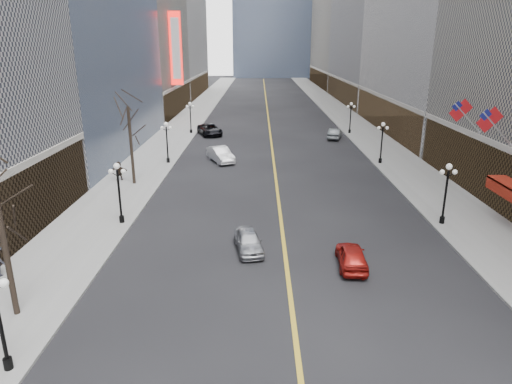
{
  "coord_description": "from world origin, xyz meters",
  "views": [
    {
      "loc": [
        -1.67,
        -1.31,
        12.66
      ],
      "look_at": [
        -1.8,
        17.1,
        6.7
      ],
      "focal_mm": 32.0,
      "sensor_mm": 36.0,
      "label": 1
    }
  ],
  "objects_px": {
    "streetlamp_east_1": "(446,187)",
    "streetlamp_west_3": "(190,114)",
    "streetlamp_east_2": "(382,138)",
    "streetlamp_west_2": "(167,138)",
    "car_nb_mid": "(221,154)",
    "streetlamp_west_1": "(119,187)",
    "car_sb_mid": "(352,256)",
    "car_nb_near": "(249,241)",
    "streetlamp_east_3": "(351,114)",
    "car_sb_far": "(335,134)",
    "car_nb_far": "(210,130)"
  },
  "relations": [
    {
      "from": "streetlamp_west_1",
      "to": "car_nb_far",
      "type": "height_order",
      "value": "streetlamp_west_1"
    },
    {
      "from": "streetlamp_east_3",
      "to": "car_nb_far",
      "type": "xyz_separation_m",
      "value": [
        -20.69,
        -1.04,
        -2.09
      ]
    },
    {
      "from": "streetlamp_east_2",
      "to": "car_nb_mid",
      "type": "xyz_separation_m",
      "value": [
        -17.82,
        1.01,
        -2.07
      ]
    },
    {
      "from": "streetlamp_west_2",
      "to": "streetlamp_west_3",
      "type": "relative_size",
      "value": 1.0
    },
    {
      "from": "car_nb_near",
      "to": "car_nb_mid",
      "type": "bearing_deg",
      "value": 88.64
    },
    {
      "from": "streetlamp_west_3",
      "to": "car_nb_far",
      "type": "xyz_separation_m",
      "value": [
        2.91,
        -1.04,
        -2.09
      ]
    },
    {
      "from": "car_sb_mid",
      "to": "streetlamp_east_2",
      "type": "bearing_deg",
      "value": -104.84
    },
    {
      "from": "streetlamp_east_2",
      "to": "car_nb_near",
      "type": "bearing_deg",
      "value": -122.15
    },
    {
      "from": "streetlamp_east_1",
      "to": "car_nb_mid",
      "type": "bearing_deg",
      "value": 133.15
    },
    {
      "from": "streetlamp_west_2",
      "to": "car_nb_near",
      "type": "xyz_separation_m",
      "value": [
        9.47,
        -22.48,
        -2.23
      ]
    },
    {
      "from": "car_nb_far",
      "to": "car_sb_mid",
      "type": "relative_size",
      "value": 1.46
    },
    {
      "from": "streetlamp_west_3",
      "to": "car_nb_far",
      "type": "distance_m",
      "value": 3.73
    },
    {
      "from": "streetlamp_east_2",
      "to": "streetlamp_west_2",
      "type": "distance_m",
      "value": 23.6
    },
    {
      "from": "streetlamp_east_3",
      "to": "streetlamp_west_2",
      "type": "height_order",
      "value": "same"
    },
    {
      "from": "car_nb_mid",
      "to": "streetlamp_west_1",
      "type": "bearing_deg",
      "value": -131.54
    },
    {
      "from": "streetlamp_east_1",
      "to": "car_sb_far",
      "type": "distance_m",
      "value": 32.44
    },
    {
      "from": "streetlamp_east_3",
      "to": "car_sb_mid",
      "type": "height_order",
      "value": "streetlamp_east_3"
    },
    {
      "from": "streetlamp_east_1",
      "to": "car_nb_near",
      "type": "height_order",
      "value": "streetlamp_east_1"
    },
    {
      "from": "streetlamp_east_1",
      "to": "car_sb_mid",
      "type": "distance_m",
      "value": 10.59
    },
    {
      "from": "streetlamp_west_3",
      "to": "car_nb_near",
      "type": "bearing_deg",
      "value": -76.84
    },
    {
      "from": "streetlamp_east_2",
      "to": "car_nb_near",
      "type": "distance_m",
      "value": 26.65
    },
    {
      "from": "car_nb_near",
      "to": "car_sb_far",
      "type": "relative_size",
      "value": 0.88
    },
    {
      "from": "car_sb_far",
      "to": "car_nb_far",
      "type": "bearing_deg",
      "value": 7.55
    },
    {
      "from": "streetlamp_west_1",
      "to": "car_sb_mid",
      "type": "height_order",
      "value": "streetlamp_west_1"
    },
    {
      "from": "streetlamp_east_2",
      "to": "streetlamp_west_3",
      "type": "height_order",
      "value": "same"
    },
    {
      "from": "streetlamp_east_2",
      "to": "streetlamp_west_2",
      "type": "xyz_separation_m",
      "value": [
        -23.6,
        0.0,
        0.0
      ]
    },
    {
      "from": "streetlamp_west_3",
      "to": "streetlamp_east_3",
      "type": "bearing_deg",
      "value": 0.0
    },
    {
      "from": "car_nb_near",
      "to": "car_nb_far",
      "type": "relative_size",
      "value": 0.67
    },
    {
      "from": "streetlamp_east_2",
      "to": "car_sb_mid",
      "type": "height_order",
      "value": "streetlamp_east_2"
    },
    {
      "from": "streetlamp_west_1",
      "to": "streetlamp_west_3",
      "type": "distance_m",
      "value": 36.0
    },
    {
      "from": "car_nb_near",
      "to": "car_sb_far",
      "type": "xyz_separation_m",
      "value": [
        11.33,
        36.73,
        0.07
      ]
    },
    {
      "from": "streetlamp_west_1",
      "to": "streetlamp_west_2",
      "type": "relative_size",
      "value": 1.0
    },
    {
      "from": "streetlamp_west_2",
      "to": "streetlamp_west_3",
      "type": "height_order",
      "value": "same"
    },
    {
      "from": "streetlamp_east_1",
      "to": "car_sb_mid",
      "type": "bearing_deg",
      "value": -140.07
    },
    {
      "from": "streetlamp_east_2",
      "to": "car_nb_far",
      "type": "height_order",
      "value": "streetlamp_east_2"
    },
    {
      "from": "streetlamp_east_1",
      "to": "streetlamp_west_1",
      "type": "distance_m",
      "value": 23.6
    },
    {
      "from": "streetlamp_west_1",
      "to": "car_nb_far",
      "type": "distance_m",
      "value": 35.14
    },
    {
      "from": "car_nb_far",
      "to": "car_sb_mid",
      "type": "height_order",
      "value": "car_nb_far"
    },
    {
      "from": "streetlamp_east_1",
      "to": "streetlamp_east_2",
      "type": "xyz_separation_m",
      "value": [
        0.0,
        18.0,
        0.0
      ]
    },
    {
      "from": "car_nb_mid",
      "to": "car_nb_far",
      "type": "distance_m",
      "value": 16.21
    },
    {
      "from": "car_nb_mid",
      "to": "car_nb_near",
      "type": "bearing_deg",
      "value": -105.7
    },
    {
      "from": "streetlamp_east_1",
      "to": "streetlamp_east_2",
      "type": "distance_m",
      "value": 18.0
    },
    {
      "from": "streetlamp_east_2",
      "to": "car_nb_near",
      "type": "relative_size",
      "value": 1.15
    },
    {
      "from": "streetlamp_east_2",
      "to": "car_nb_mid",
      "type": "bearing_deg",
      "value": 176.77
    },
    {
      "from": "streetlamp_east_2",
      "to": "car_sb_mid",
      "type": "xyz_separation_m",
      "value": [
        -7.94,
        -24.65,
        -2.22
      ]
    },
    {
      "from": "streetlamp_east_2",
      "to": "car_nb_mid",
      "type": "distance_m",
      "value": 17.97
    },
    {
      "from": "streetlamp_west_2",
      "to": "car_nb_far",
      "type": "height_order",
      "value": "streetlamp_west_2"
    },
    {
      "from": "streetlamp_east_1",
      "to": "streetlamp_west_3",
      "type": "bearing_deg",
      "value": 123.25
    },
    {
      "from": "streetlamp_west_3",
      "to": "car_nb_mid",
      "type": "xyz_separation_m",
      "value": [
        5.78,
        -16.99,
        -2.07
      ]
    },
    {
      "from": "streetlamp_east_2",
      "to": "car_sb_far",
      "type": "xyz_separation_m",
      "value": [
        -2.8,
        14.25,
        -2.16
      ]
    }
  ]
}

